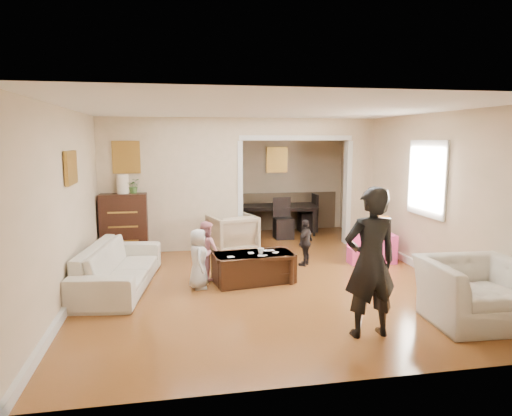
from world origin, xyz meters
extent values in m
plane|color=#A15929|center=(0.00, 0.00, 0.00)|extent=(7.00, 7.00, 0.00)
cube|color=beige|center=(-1.38, 1.80, 1.30)|extent=(2.75, 0.18, 2.60)
cube|color=beige|center=(2.48, 1.80, 1.30)|extent=(0.55, 0.18, 2.60)
cube|color=beige|center=(1.10, 1.80, 2.42)|extent=(2.22, 0.18, 0.35)
cube|color=white|center=(2.73, -0.40, 1.55)|extent=(0.03, 0.95, 1.10)
cube|color=brown|center=(-2.20, 1.70, 1.85)|extent=(0.45, 0.03, 0.55)
cube|color=brown|center=(-2.71, -0.60, 1.80)|extent=(0.03, 0.55, 0.40)
cube|color=brown|center=(1.10, 3.44, 1.70)|extent=(0.45, 0.03, 0.55)
imported|color=beige|center=(-2.17, -0.38, 0.32)|extent=(1.16, 2.31, 0.65)
imported|color=tan|center=(-0.26, 1.34, 0.38)|extent=(1.01, 1.03, 0.76)
imported|color=beige|center=(2.17, -2.49, 0.38)|extent=(1.20, 1.07, 0.75)
cube|color=#32170F|center=(-2.28, 1.60, 0.59)|extent=(0.86, 0.48, 1.18)
cylinder|color=#FFEECF|center=(-2.28, 1.60, 1.36)|extent=(0.22, 0.22, 0.36)
imported|color=#436B2F|center=(-2.08, 1.60, 1.32)|extent=(0.25, 0.22, 0.28)
cube|color=#351C10|center=(-0.16, -0.47, 0.22)|extent=(1.28, 0.78, 0.45)
imported|color=white|center=(-0.06, -0.52, 0.49)|extent=(0.11, 0.11, 0.09)
cube|color=#F03F96|center=(2.27, 0.31, 0.25)|extent=(0.58, 0.58, 0.50)
cube|color=yellow|center=(2.39, 0.41, 0.65)|extent=(0.21, 0.09, 0.30)
cylinder|color=#2AB7D5|center=(2.17, 0.26, 0.54)|extent=(0.08, 0.08, 0.08)
cube|color=red|center=(2.15, 0.43, 0.53)|extent=(0.09, 0.08, 0.05)
imported|color=white|center=(2.32, 0.19, 0.53)|extent=(0.24, 0.24, 0.05)
imported|color=black|center=(1.04, 3.11, 0.33)|extent=(2.05, 1.41, 0.66)
imported|color=black|center=(0.76, -2.61, 0.84)|extent=(0.63, 0.43, 1.69)
imported|color=silver|center=(-1.01, -0.62, 0.44)|extent=(0.29, 0.44, 0.89)
imported|color=pink|center=(-0.86, -0.17, 0.46)|extent=(0.52, 0.56, 0.92)
imported|color=black|center=(0.89, 0.28, 0.41)|extent=(0.46, 0.49, 0.81)
cube|color=white|center=(-0.02, -0.62, 0.45)|extent=(0.10, 0.10, 0.00)
cube|color=white|center=(0.18, -0.48, 0.45)|extent=(0.12, 0.12, 0.00)
cube|color=white|center=(0.06, -0.32, 0.45)|extent=(0.10, 0.10, 0.00)
cube|color=white|center=(-0.07, -0.62, 0.45)|extent=(0.13, 0.11, 0.00)
cube|color=white|center=(-0.53, -0.62, 0.45)|extent=(0.12, 0.10, 0.00)
cube|color=white|center=(-0.20, -0.44, 0.45)|extent=(0.08, 0.10, 0.00)
cube|color=white|center=(0.14, -0.33, 0.45)|extent=(0.11, 0.10, 0.00)
camera|label=1|loc=(-1.34, -7.11, 2.18)|focal=31.72mm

